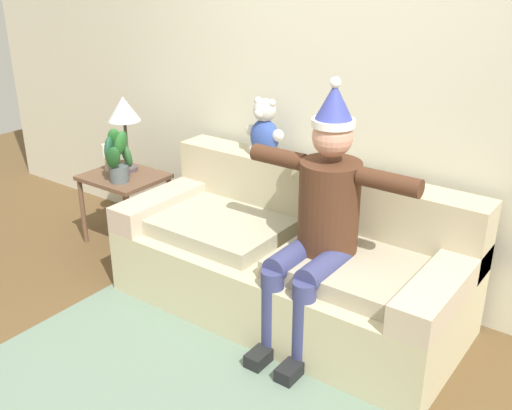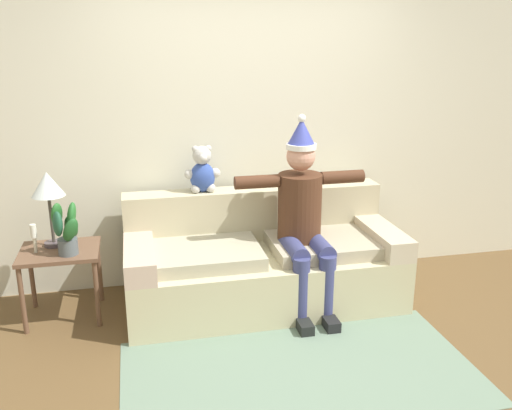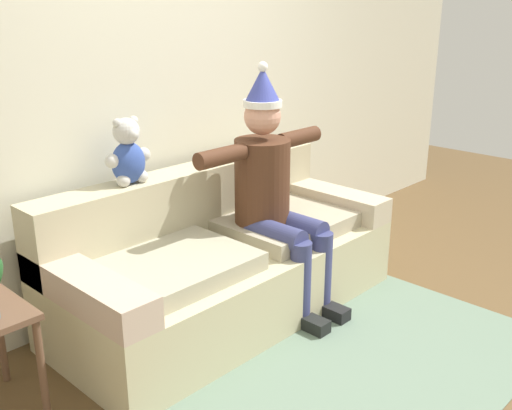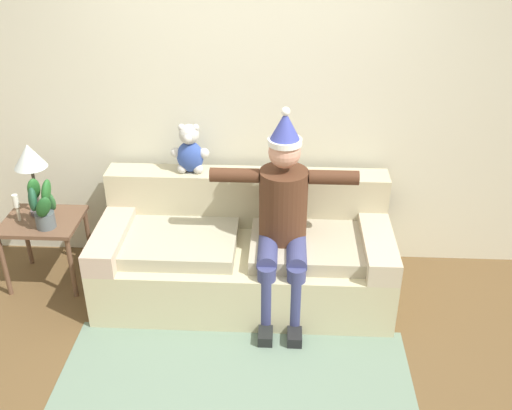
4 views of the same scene
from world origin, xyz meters
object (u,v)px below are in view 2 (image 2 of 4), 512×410
object	(u,v)px
potted_plant	(66,229)
candle_tall	(34,235)
teddy_bear	(202,171)
side_table	(60,260)
person_seated	(303,214)
couch	(262,261)
table_lamp	(48,188)

from	to	relation	value
potted_plant	candle_tall	world-z (taller)	potted_plant
teddy_bear	candle_tall	size ratio (longest dim) A/B	1.77
potted_plant	side_table	bearing A→B (deg)	126.38
person_seated	potted_plant	xyz separation A→B (m)	(-1.74, 0.10, -0.02)
person_seated	side_table	distance (m)	1.85
couch	table_lamp	distance (m)	1.72
person_seated	side_table	xyz separation A→B (m)	(-1.81, 0.21, -0.30)
couch	potted_plant	size ratio (longest dim) A/B	5.32
person_seated	teddy_bear	xyz separation A→B (m)	(-0.70, 0.46, 0.26)
person_seated	teddy_bear	world-z (taller)	person_seated
side_table	potted_plant	size ratio (longest dim) A/B	1.42
couch	person_seated	world-z (taller)	person_seated
couch	table_lamp	bearing A→B (deg)	175.08
side_table	couch	bearing A→B (deg)	-1.47
teddy_bear	side_table	size ratio (longest dim) A/B	0.67
couch	teddy_bear	distance (m)	0.87
teddy_bear	potted_plant	distance (m)	1.13
couch	side_table	world-z (taller)	couch
person_seated	candle_tall	distance (m)	1.98
person_seated	table_lamp	xyz separation A→B (m)	(-1.86, 0.31, 0.24)
side_table	potted_plant	xyz separation A→B (m)	(0.08, -0.11, 0.27)
couch	person_seated	size ratio (longest dim) A/B	1.42
candle_tall	couch	bearing A→B (deg)	-0.66
couch	person_seated	bearing A→B (deg)	-31.19
couch	side_table	bearing A→B (deg)	178.53
table_lamp	candle_tall	xyz separation A→B (m)	(-0.11, -0.12, -0.31)
person_seated	table_lamp	size ratio (longest dim) A/B	2.64
couch	candle_tall	size ratio (longest dim) A/B	9.90
couch	candle_tall	xyz separation A→B (m)	(-1.69, 0.02, 0.36)
couch	teddy_bear	bearing A→B (deg)	145.33
person_seated	teddy_bear	size ratio (longest dim) A/B	3.94
potted_plant	table_lamp	bearing A→B (deg)	121.50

